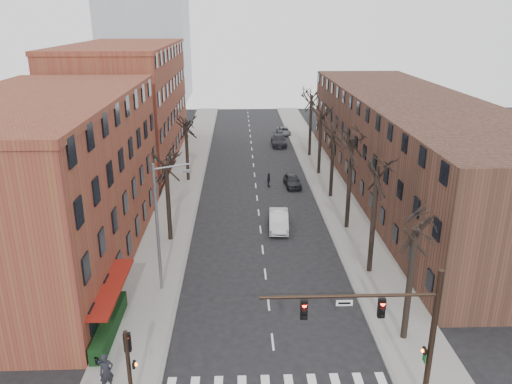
{
  "coord_description": "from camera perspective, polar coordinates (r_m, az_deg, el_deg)",
  "views": [
    {
      "loc": [
        -1.82,
        -20.11,
        17.72
      ],
      "look_at": [
        -0.44,
        18.59,
        4.0
      ],
      "focal_mm": 35.0,
      "sensor_mm": 36.0,
      "label": 1
    }
  ],
  "objects": [
    {
      "name": "signal_mast_arm",
      "position": [
        24.41,
        16.19,
        -14.46
      ],
      "size": [
        8.14,
        0.3,
        7.2
      ],
      "color": "black",
      "rests_on": "ground"
    },
    {
      "name": "parked_car_mid",
      "position": [
        72.37,
        2.62,
        5.92
      ],
      "size": [
        2.18,
        5.19,
        1.5
      ],
      "primitive_type": "imported",
      "rotation": [
        0.0,
        0.0,
        -0.02
      ],
      "color": "black",
      "rests_on": "ground"
    },
    {
      "name": "silver_sedan",
      "position": [
        43.83,
        2.61,
        -3.25
      ],
      "size": [
        1.91,
        4.8,
        1.55
      ],
      "primitive_type": "imported",
      "rotation": [
        0.0,
        0.0,
        -0.06
      ],
      "color": "#B8BAC0",
      "rests_on": "ground"
    },
    {
      "name": "parked_car_near",
      "position": [
        54.71,
        4.17,
        1.3
      ],
      "size": [
        1.86,
        4.07,
        1.35
      ],
      "primitive_type": "imported",
      "rotation": [
        0.0,
        0.0,
        0.07
      ],
      "color": "black",
      "rests_on": "ground"
    },
    {
      "name": "building_right",
      "position": [
        54.69,
        17.11,
        5.19
      ],
      "size": [
        12.0,
        50.0,
        10.0
      ],
      "primitive_type": "cube",
      "color": "#523126",
      "rests_on": "ground"
    },
    {
      "name": "hedge",
      "position": [
        31.32,
        -16.41,
        -14.43
      ],
      "size": [
        0.8,
        6.0,
        1.0
      ],
      "primitive_type": "cube",
      "color": "black",
      "rests_on": "sidewalk_left"
    },
    {
      "name": "building_left_near",
      "position": [
        39.64,
        -22.89,
        0.72
      ],
      "size": [
        12.0,
        26.0,
        12.0
      ],
      "primitive_type": "cube",
      "color": "brown",
      "rests_on": "ground"
    },
    {
      "name": "tree_left_b",
      "position": [
        57.23,
        -7.73,
        1.29
      ],
      "size": [
        5.2,
        5.2,
        9.5
      ],
      "primitive_type": null,
      "color": "black",
      "rests_on": "ground"
    },
    {
      "name": "tree_left_a",
      "position": [
        42.43,
        -9.72,
        -5.48
      ],
      "size": [
        5.2,
        5.2,
        9.5
      ],
      "primitive_type": null,
      "color": "black",
      "rests_on": "ground"
    },
    {
      "name": "tree_right_f",
      "position": [
        67.18,
        6.11,
        4.1
      ],
      "size": [
        5.2,
        5.2,
        11.6
      ],
      "primitive_type": null,
      "color": "black",
      "rests_on": "ground"
    },
    {
      "name": "parked_car_far",
      "position": [
        79.18,
        3.19,
        6.96
      ],
      "size": [
        2.11,
        4.14,
        1.12
      ],
      "primitive_type": "imported",
      "rotation": [
        0.0,
        0.0,
        0.06
      ],
      "color": "#52555A",
      "rests_on": "ground"
    },
    {
      "name": "sidewalk_right",
      "position": [
        58.7,
        7.69,
        1.83
      ],
      "size": [
        4.0,
        90.0,
        0.15
      ],
      "primitive_type": "cube",
      "color": "gray",
      "rests_on": "ground"
    },
    {
      "name": "awning_left",
      "position": [
        32.46,
        -15.7,
        -14.42
      ],
      "size": [
        1.2,
        7.0,
        0.15
      ],
      "primitive_type": "cube",
      "color": "maroon",
      "rests_on": "ground"
    },
    {
      "name": "pedestrian_a",
      "position": [
        27.13,
        -16.72,
        -19.14
      ],
      "size": [
        0.86,
        0.79,
        1.98
      ],
      "primitive_type": "imported",
      "rotation": [
        0.0,
        0.0,
        0.58
      ],
      "color": "black",
      "rests_on": "sidewalk_left"
    },
    {
      "name": "tree_right_c",
      "position": [
        44.85,
        10.29,
        -4.1
      ],
      "size": [
        5.2,
        5.2,
        11.6
      ],
      "primitive_type": null,
      "color": "black",
      "rests_on": "ground"
    },
    {
      "name": "tree_right_a",
      "position": [
        31.37,
        16.47,
        -15.81
      ],
      "size": [
        5.2,
        5.2,
        10.0
      ],
      "primitive_type": null,
      "color": "black",
      "rests_on": "ground"
    },
    {
      "name": "sidewalk_left",
      "position": [
        58.2,
        -8.04,
        1.66
      ],
      "size": [
        4.0,
        90.0,
        0.15
      ],
      "primitive_type": "cube",
      "color": "gray",
      "rests_on": "ground"
    },
    {
      "name": "streetlight",
      "position": [
        33.1,
        -10.95,
        -3.45
      ],
      "size": [
        2.45,
        0.22,
        9.03
      ],
      "color": "slate",
      "rests_on": "ground"
    },
    {
      "name": "signal_pole_left",
      "position": [
        24.94,
        -14.31,
        -18.49
      ],
      "size": [
        0.47,
        0.44,
        4.4
      ],
      "color": "black",
      "rests_on": "ground"
    },
    {
      "name": "pedestrian_crossing",
      "position": [
        54.47,
        1.45,
        1.38
      ],
      "size": [
        0.64,
        0.98,
        1.55
      ],
      "primitive_type": "imported",
      "rotation": [
        0.0,
        0.0,
        1.26
      ],
      "color": "black",
      "rests_on": "ground"
    },
    {
      "name": "bicycle",
      "position": [
        28.83,
        -17.43,
        -18.04
      ],
      "size": [
        1.64,
        1.38,
        0.85
      ],
      "primitive_type": "imported",
      "rotation": [
        0.0,
        0.0,
        0.96
      ],
      "color": "gray",
      "rests_on": "sidewalk_left"
    },
    {
      "name": "building_left_far",
      "position": [
        66.53,
        -14.52,
        9.62
      ],
      "size": [
        12.0,
        28.0,
        14.0
      ],
      "primitive_type": "cube",
      "color": "brown",
      "rests_on": "ground"
    },
    {
      "name": "tree_right_b",
      "position": [
        37.87,
        12.77,
        -8.93
      ],
      "size": [
        5.2,
        5.2,
        10.8
      ],
      "primitive_type": null,
      "color": "black",
      "rests_on": "ground"
    },
    {
      "name": "tree_right_d",
      "position": [
        52.13,
        8.5,
        -0.59
      ],
      "size": [
        5.2,
        5.2,
        10.0
      ],
      "primitive_type": null,
      "color": "black",
      "rests_on": "ground"
    },
    {
      "name": "tree_right_e",
      "position": [
        59.59,
        7.16,
        2.05
      ],
      "size": [
        5.2,
        5.2,
        10.8
      ],
      "primitive_type": null,
      "color": "black",
      "rests_on": "ground"
    }
  ]
}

